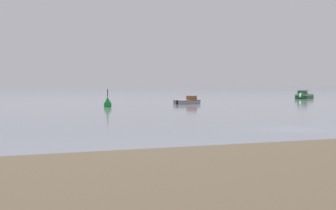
# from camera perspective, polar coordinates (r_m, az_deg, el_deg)

# --- Properties ---
(ground_plane) EXTENTS (800.00, 800.00, 0.00)m
(ground_plane) POSITION_cam_1_polar(r_m,az_deg,el_deg) (34.38, 12.88, -2.47)
(ground_plane) COLOR gray
(motorboat_moored_1) EXTENTS (6.56, 6.05, 2.53)m
(motorboat_moored_1) POSITION_cam_1_polar(r_m,az_deg,el_deg) (104.99, 13.84, 0.86)
(motorboat_moored_1) COLOR #23602D
(motorboat_moored_1) RESTS_ON ground
(motorboat_moored_2) EXTENTS (4.63, 2.85, 1.67)m
(motorboat_moored_2) POSITION_cam_1_polar(r_m,az_deg,el_deg) (75.66, 2.35, 0.31)
(motorboat_moored_2) COLOR gray
(motorboat_moored_2) RESTS_ON ground
(channel_buoy) EXTENTS (0.90, 0.90, 2.30)m
(channel_buoy) POSITION_cam_1_polar(r_m,az_deg,el_deg) (65.72, -6.27, 0.19)
(channel_buoy) COLOR #198C2D
(channel_buoy) RESTS_ON ground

